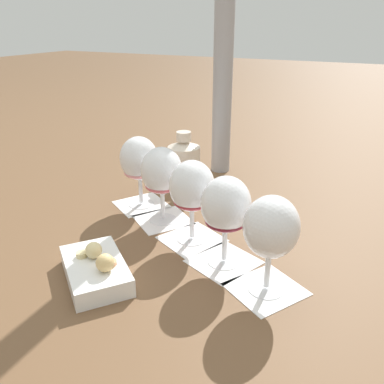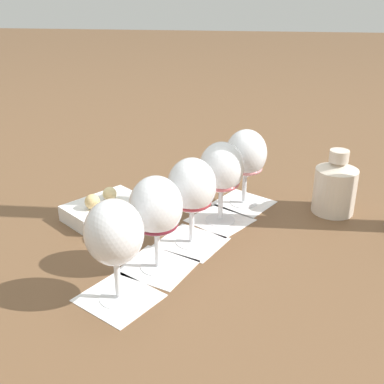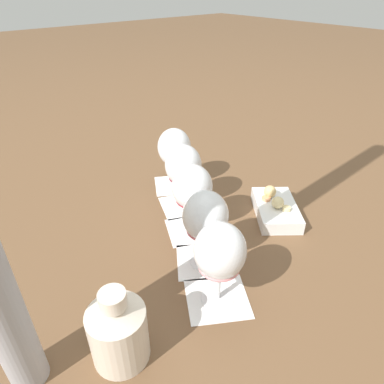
{
  "view_description": "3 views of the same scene",
  "coord_description": "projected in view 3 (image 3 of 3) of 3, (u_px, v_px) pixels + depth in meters",
  "views": [
    {
      "loc": [
        0.34,
        -0.68,
        0.43
      ],
      "look_at": [
        0.0,
        0.0,
        0.11
      ],
      "focal_mm": 38.0,
      "sensor_mm": 36.0,
      "label": 1
    },
    {
      "loc": [
        0.82,
        0.09,
        0.48
      ],
      "look_at": [
        0.0,
        0.0,
        0.11
      ],
      "focal_mm": 45.0,
      "sensor_mm": 36.0,
      "label": 2
    },
    {
      "loc": [
        -0.5,
        0.42,
        0.53
      ],
      "look_at": [
        0.0,
        0.0,
        0.11
      ],
      "focal_mm": 32.0,
      "sensor_mm": 36.0,
      "label": 3
    }
  ],
  "objects": [
    {
      "name": "tasting_card_3",
      "position": [
        184.0,
        205.0,
        0.92
      ],
      "size": [
        0.15,
        0.15,
        0.0
      ],
      "color": "white",
      "rests_on": "ground_plane"
    },
    {
      "name": "wine_glass_3",
      "position": [
        183.0,
        168.0,
        0.86
      ],
      "size": [
        0.09,
        0.09,
        0.17
      ],
      "color": "white",
      "rests_on": "tasting_card_3"
    },
    {
      "name": "snack_dish",
      "position": [
        276.0,
        208.0,
        0.88
      ],
      "size": [
        0.19,
        0.18,
        0.07
      ],
      "color": "white",
      "rests_on": "ground_plane"
    },
    {
      "name": "tasting_card_1",
      "position": [
        204.0,
        261.0,
        0.74
      ],
      "size": [
        0.16,
        0.16,
        0.0
      ],
      "color": "white",
      "rests_on": "ground_plane"
    },
    {
      "name": "tasting_card_2",
      "position": [
        190.0,
        229.0,
        0.84
      ],
      "size": [
        0.15,
        0.15,
        0.0
      ],
      "color": "white",
      "rests_on": "ground_plane"
    },
    {
      "name": "wine_glass_0",
      "position": [
        220.0,
        254.0,
        0.59
      ],
      "size": [
        0.09,
        0.09,
        0.17
      ],
      "color": "white",
      "rests_on": "tasting_card_0"
    },
    {
      "name": "tasting_card_4",
      "position": [
        175.0,
        185.0,
        1.01
      ],
      "size": [
        0.15,
        0.16,
        0.0
      ],
      "color": "white",
      "rests_on": "ground_plane"
    },
    {
      "name": "wine_glass_4",
      "position": [
        174.0,
        150.0,
        0.95
      ],
      "size": [
        0.09,
        0.09,
        0.17
      ],
      "color": "white",
      "rests_on": "tasting_card_4"
    },
    {
      "name": "ceramic_vase",
      "position": [
        118.0,
        330.0,
        0.53
      ],
      "size": [
        0.09,
        0.09,
        0.14
      ],
      "color": "beige",
      "rests_on": "ground_plane"
    },
    {
      "name": "wine_glass_1",
      "position": [
        205.0,
        218.0,
        0.68
      ],
      "size": [
        0.09,
        0.09,
        0.17
      ],
      "color": "white",
      "rests_on": "tasting_card_1"
    },
    {
      "name": "tasting_card_0",
      "position": [
        217.0,
        298.0,
        0.66
      ],
      "size": [
        0.15,
        0.16,
        0.0
      ],
      "color": "white",
      "rests_on": "ground_plane"
    },
    {
      "name": "wine_glass_2",
      "position": [
        190.0,
        189.0,
        0.77
      ],
      "size": [
        0.09,
        0.09,
        0.17
      ],
      "color": "white",
      "rests_on": "tasting_card_2"
    },
    {
      "name": "ground_plane",
      "position": [
        192.0,
        230.0,
        0.83
      ],
      "size": [
        8.0,
        8.0,
        0.0
      ],
      "primitive_type": "plane",
      "color": "brown"
    }
  ]
}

